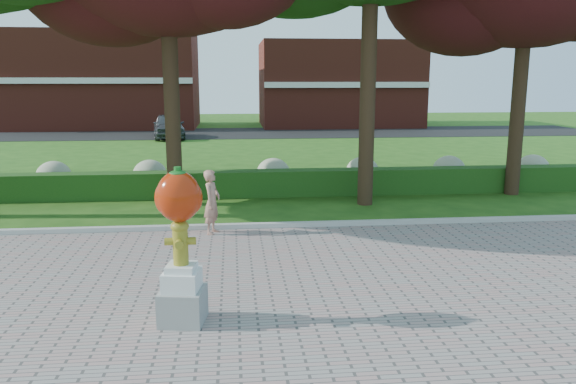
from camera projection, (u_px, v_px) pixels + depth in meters
name	position (u px, v px, depth m)	size (l,w,h in m)	color
ground	(252.00, 270.00, 10.71)	(100.00, 100.00, 0.00)	#214C13
walkway	(264.00, 378.00, 6.81)	(40.00, 14.00, 0.04)	gray
curb	(247.00, 226.00, 13.63)	(40.00, 0.18, 0.15)	#ADADA5
lawn_hedge	(244.00, 184.00, 17.46)	(24.00, 0.70, 0.80)	#133E11
hydrangea_row	(260.00, 173.00, 18.47)	(20.10, 1.10, 0.99)	#9FA77F
street	(237.00, 133.00, 38.03)	(50.00, 8.00, 0.02)	black
building_left	(102.00, 80.00, 42.22)	(14.00, 8.00, 7.00)	maroon
building_right	(338.00, 84.00, 44.03)	(12.00, 8.00, 6.40)	maroon
hydrant_sculpture	(180.00, 242.00, 8.12)	(0.73, 0.73, 2.34)	gray
woman	(212.00, 202.00, 13.01)	(0.55, 0.36, 1.50)	tan
parked_car	(169.00, 126.00, 34.54)	(1.80, 4.47, 1.52)	#3D4044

